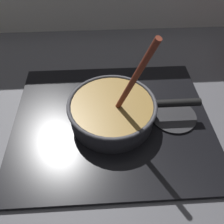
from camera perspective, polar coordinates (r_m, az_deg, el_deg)
name	(u,v)px	position (r m, az deg, el deg)	size (l,w,h in m)	color
ground	(132,207)	(0.58, 4.95, -22.21)	(2.40, 1.60, 0.04)	#4C4C51
hob_plate	(112,121)	(0.68, 0.00, -2.12)	(0.56, 0.48, 0.01)	black
burner_ring	(112,118)	(0.67, 0.00, -1.57)	(0.18, 0.18, 0.01)	#592D0C
spare_burner	(173,116)	(0.70, 14.77, -0.92)	(0.13, 0.13, 0.01)	#262628
cooking_pan	(113,111)	(0.64, 0.18, 0.35)	(0.36, 0.24, 0.30)	#38383D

